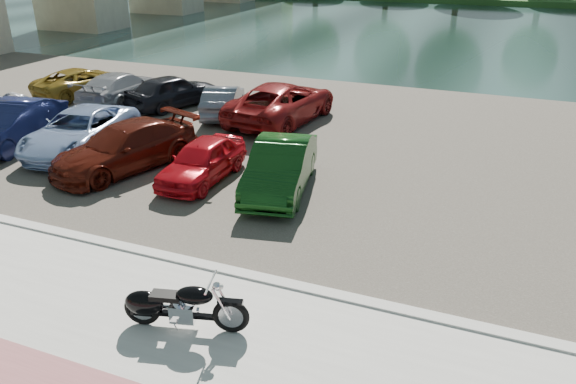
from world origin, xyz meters
name	(u,v)px	position (x,y,z in m)	size (l,w,h in m)	color
ground	(194,334)	(0.00, 0.00, 0.00)	(200.00, 200.00, 0.00)	#595447
promenade	(163,367)	(0.00, -1.00, 0.05)	(60.00, 6.00, 0.10)	#B8B5AD
kerb	(243,275)	(0.00, 2.00, 0.07)	(60.00, 0.30, 0.14)	#B8B5AD
parking_lot	(357,145)	(0.00, 11.00, 0.02)	(60.00, 18.00, 0.04)	#423E35
river	(457,31)	(0.00, 40.00, 0.00)	(120.00, 40.00, 0.00)	#172A26
motorcycle	(174,306)	(-0.35, -0.04, 0.56)	(2.29, 0.93, 1.05)	black
car_1	(12,125)	(-10.95, 6.48, 0.79)	(1.59, 4.55, 1.50)	#161C46
car_2	(80,131)	(-8.49, 6.99, 0.72)	(2.26, 4.91, 1.37)	#8EA5CF
car_3	(125,147)	(-6.07, 6.20, 0.74)	(1.95, 4.79, 1.39)	#4D140B
car_4	(202,161)	(-3.42, 6.28, 0.65)	(1.44, 3.58, 1.22)	#B60C15
car_5	(280,167)	(-1.00, 6.45, 0.75)	(1.50, 4.30, 1.42)	#103C12
car_6	(82,82)	(-13.48, 12.93, 0.66)	(2.05, 4.44, 1.23)	olive
car_7	(121,88)	(-10.96, 12.40, 0.72)	(1.90, 4.68, 1.36)	gray
car_8	(172,91)	(-8.59, 12.78, 0.73)	(1.64, 4.08, 1.39)	black
car_9	(223,101)	(-6.00, 12.43, 0.65)	(1.29, 3.71, 1.22)	slate
car_10	(282,102)	(-3.49, 12.56, 0.81)	(2.56, 5.56, 1.55)	maroon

